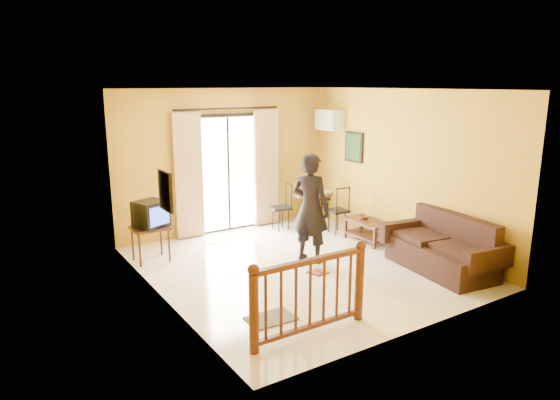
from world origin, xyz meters
TOP-DOWN VIEW (x-y plane):
  - ground at (0.00, 0.00)m, footprint 5.00×5.00m
  - room_shell at (0.00, 0.00)m, footprint 5.00×5.00m
  - balcony_door at (0.00, 2.43)m, footprint 2.25×0.14m
  - tv_table at (-1.90, 1.56)m, footprint 0.59×0.49m
  - television at (-1.87, 1.56)m, footprint 0.60×0.57m
  - picture_left at (-2.22, -0.20)m, footprint 0.05×0.42m
  - dining_table at (1.58, 1.80)m, footprint 0.84×0.84m
  - water_jug at (1.56, 1.83)m, footprint 0.15×0.15m
  - serving_tray at (1.81, 1.70)m, footprint 0.29×0.19m
  - dining_chairs at (1.58, 1.77)m, footprint 1.75×1.58m
  - air_conditioner at (2.09, 1.95)m, footprint 0.31×0.60m
  - botanical_print at (2.22, 1.30)m, footprint 0.05×0.50m
  - coffee_table at (1.85, 0.40)m, footprint 0.51×0.91m
  - bowl at (1.85, 0.53)m, footprint 0.25×0.25m
  - sofa at (1.86, -1.32)m, footprint 1.06×1.94m
  - standing_person at (0.34, 0.15)m, footprint 0.67×0.78m
  - stair_balustrade at (-1.15, -1.90)m, footprint 1.63×0.13m
  - doormat at (-1.33, -1.32)m, footprint 0.61×0.41m
  - sandals at (0.10, -0.39)m, footprint 0.30×0.27m

SIDE VIEW (x-z plane):
  - ground at x=0.00m, z-range 0.00..0.00m
  - dining_chairs at x=1.58m, z-range -0.47..0.47m
  - doormat at x=-1.33m, z-range 0.00..0.02m
  - sandals at x=0.10m, z-range 0.00..0.03m
  - coffee_table at x=1.85m, z-range 0.07..0.47m
  - sofa at x=1.86m, z-range -0.11..0.77m
  - bowl at x=1.85m, z-range 0.40..0.47m
  - tv_table at x=-1.90m, z-range 0.22..0.80m
  - dining_table at x=1.58m, z-range 0.20..0.90m
  - stair_balustrade at x=-1.15m, z-range 0.05..1.08m
  - serving_tray at x=1.81m, z-range 0.70..0.72m
  - television at x=-1.87m, z-range 0.59..1.02m
  - water_jug at x=1.56m, z-range 0.70..0.98m
  - standing_person at x=0.34m, z-range 0.00..1.81m
  - balcony_door at x=0.00m, z-range -0.04..2.42m
  - picture_left at x=-2.22m, z-range 1.29..1.81m
  - botanical_print at x=2.22m, z-range 1.35..1.95m
  - room_shell at x=0.00m, z-range -0.80..4.20m
  - air_conditioner at x=2.09m, z-range 1.95..2.35m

